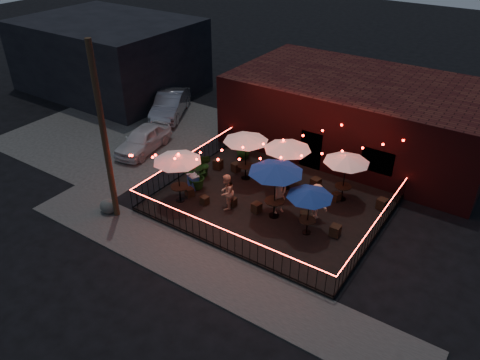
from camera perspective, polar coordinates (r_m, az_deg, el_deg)
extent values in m
plane|color=black|center=(20.72, 0.89, -5.68)|extent=(110.00, 110.00, 0.00)
cube|color=black|center=(22.06, 3.74, -2.92)|extent=(10.00, 8.00, 0.15)
cube|color=#3C3A38|center=(18.67, -4.68, -10.58)|extent=(18.00, 2.50, 0.05)
cube|color=#3C3A38|center=(30.26, -14.23, 6.01)|extent=(11.00, 12.00, 0.02)
cube|color=#350E0E|center=(27.28, 14.43, 7.75)|extent=(14.00, 8.00, 4.00)
cube|color=black|center=(24.71, 8.72, 3.55)|extent=(1.20, 0.24, 2.20)
cube|color=black|center=(23.42, 16.48, 2.30)|extent=(1.60, 0.24, 1.20)
cube|color=black|center=(36.76, -15.61, 14.48)|extent=(12.00, 9.00, 5.00)
cylinder|color=#3E2F19|center=(20.15, -16.24, 5.17)|extent=(0.26, 0.26, 8.00)
cube|color=black|center=(19.28, -2.40, -8.09)|extent=(10.00, 0.04, 0.04)
cube|color=black|center=(18.71, -2.46, -5.91)|extent=(10.00, 0.04, 0.04)
cube|color=#FC2C1F|center=(18.70, -2.46, -5.84)|extent=(10.00, 0.03, 0.02)
cube|color=black|center=(24.45, -6.36, 1.08)|extent=(0.04, 8.00, 0.04)
cube|color=black|center=(24.00, -6.49, 2.98)|extent=(0.04, 8.00, 0.04)
cube|color=#FC2C1F|center=(23.99, -6.49, 3.04)|extent=(0.03, 8.00, 0.02)
cube|color=black|center=(20.45, 15.96, -6.86)|extent=(0.04, 8.00, 0.04)
cube|color=black|center=(19.91, 16.34, -4.77)|extent=(0.04, 8.00, 0.04)
cube|color=#FC2C1F|center=(19.90, 16.35, -4.70)|extent=(0.03, 8.00, 0.02)
cylinder|color=black|center=(22.32, -7.27, -2.41)|extent=(0.45, 0.45, 0.03)
cylinder|color=black|center=(22.12, -7.33, -1.63)|extent=(0.06, 0.06, 0.74)
cylinder|color=black|center=(21.92, -7.40, -0.79)|extent=(0.82, 0.82, 0.04)
cylinder|color=black|center=(21.67, -7.48, 0.26)|extent=(0.05, 0.05, 2.46)
cone|color=white|center=(21.14, -7.68, 2.76)|extent=(2.87, 2.87, 0.36)
cylinder|color=black|center=(23.84, 0.68, 0.26)|extent=(0.45, 0.45, 0.03)
cylinder|color=black|center=(23.66, 0.68, 1.01)|extent=(0.06, 0.06, 0.74)
cylinder|color=black|center=(23.47, 0.69, 1.81)|extent=(0.82, 0.82, 0.04)
cylinder|color=black|center=(23.24, 0.69, 2.82)|extent=(0.04, 0.04, 2.45)
cone|color=white|center=(22.75, 0.71, 5.19)|extent=(2.38, 2.38, 0.36)
cylinder|color=black|center=(21.15, 4.14, -4.33)|extent=(0.48, 0.48, 0.03)
cylinder|color=black|center=(20.92, 4.18, -3.46)|extent=(0.07, 0.07, 0.79)
cylinder|color=black|center=(20.70, 4.23, -2.54)|extent=(0.88, 0.88, 0.04)
cylinder|color=black|center=(20.42, 4.28, -1.36)|extent=(0.05, 0.05, 2.63)
cone|color=navy|center=(19.82, 4.41, 1.44)|extent=(2.50, 2.50, 0.38)
cylinder|color=black|center=(23.17, 5.52, -0.91)|extent=(0.46, 0.46, 0.03)
cylinder|color=black|center=(22.97, 5.57, -0.13)|extent=(0.06, 0.06, 0.75)
cylinder|color=black|center=(22.78, 5.61, 0.69)|extent=(0.83, 0.83, 0.04)
cylinder|color=black|center=(22.54, 5.68, 1.73)|extent=(0.05, 0.05, 2.49)
cone|color=white|center=(22.03, 5.82, 4.19)|extent=(2.83, 2.83, 0.36)
cylinder|color=black|center=(20.31, 8.10, -6.34)|extent=(0.39, 0.39, 0.03)
cylinder|color=black|center=(20.12, 8.16, -5.62)|extent=(0.05, 0.05, 0.64)
cylinder|color=black|center=(19.92, 8.23, -4.87)|extent=(0.71, 0.71, 0.04)
cylinder|color=black|center=(19.69, 8.32, -3.90)|extent=(0.04, 0.04, 2.14)
cone|color=navy|center=(19.17, 8.53, -1.62)|extent=(2.19, 2.19, 0.31)
cylinder|color=black|center=(22.73, 12.26, -2.25)|extent=(0.43, 0.43, 0.03)
cylinder|color=black|center=(22.55, 12.35, -1.52)|extent=(0.06, 0.06, 0.70)
cylinder|color=black|center=(22.36, 12.46, -0.75)|extent=(0.77, 0.77, 0.04)
cylinder|color=black|center=(22.13, 12.59, 0.23)|extent=(0.04, 0.04, 2.32)
cone|color=white|center=(21.64, 12.89, 2.53)|extent=(2.49, 2.49, 0.34)
cube|color=black|center=(22.47, -6.18, -1.48)|extent=(0.46, 0.46, 0.42)
cube|color=black|center=(21.84, -4.34, -2.48)|extent=(0.39, 0.39, 0.40)
cube|color=black|center=(24.63, -2.70, 1.96)|extent=(0.47, 0.47, 0.51)
cube|color=black|center=(24.36, -0.50, 1.58)|extent=(0.47, 0.47, 0.46)
cube|color=black|center=(21.64, -0.95, -2.71)|extent=(0.36, 0.36, 0.41)
cube|color=black|center=(21.25, 2.03, -3.37)|extent=(0.45, 0.45, 0.46)
cube|color=black|center=(24.01, 4.94, 1.05)|extent=(0.53, 0.53, 0.52)
cube|color=black|center=(23.27, 9.21, -0.36)|extent=(0.49, 0.49, 0.50)
cube|color=black|center=(20.92, 7.77, -4.40)|extent=(0.43, 0.43, 0.40)
cube|color=black|center=(20.22, 11.53, -6.07)|extent=(0.43, 0.43, 0.49)
cube|color=black|center=(22.48, 11.66, -2.02)|extent=(0.43, 0.43, 0.40)
cube|color=black|center=(22.43, 16.93, -2.78)|extent=(0.48, 0.48, 0.49)
imported|color=tan|center=(20.89, 4.84, -1.80)|extent=(0.67, 0.80, 1.87)
imported|color=#D3B086|center=(21.13, -1.65, -1.48)|extent=(0.79, 0.94, 1.75)
imported|color=#DDAE8B|center=(20.80, 9.26, -2.60)|extent=(1.17, 0.77, 1.70)
imported|color=#1B3F0F|center=(22.79, -5.21, 0.48)|extent=(1.36, 1.23, 1.35)
imported|color=#1A340F|center=(23.75, -4.37, 1.83)|extent=(0.81, 0.69, 1.31)
imported|color=#16350B|center=(25.42, 0.41, 4.15)|extent=(0.94, 0.94, 1.42)
cube|color=blue|center=(22.95, -5.71, -0.24)|extent=(0.64, 0.55, 0.72)
cube|color=silver|center=(22.76, -5.76, 0.57)|extent=(0.69, 0.60, 0.04)
ellipsoid|color=#42433E|center=(22.22, -15.75, -3.10)|extent=(0.96, 0.85, 0.68)
imported|color=white|center=(27.10, -11.72, 4.89)|extent=(2.31, 4.28, 1.38)
imported|color=#96959D|center=(31.36, -8.51, 9.11)|extent=(3.64, 5.03, 1.58)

